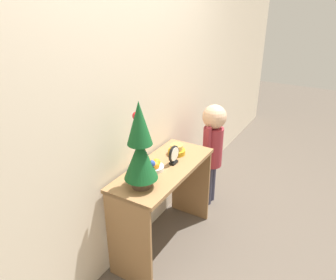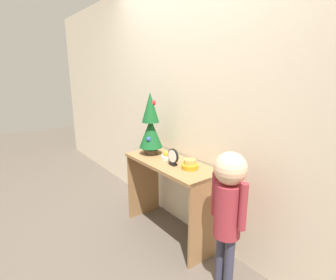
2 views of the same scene
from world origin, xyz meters
name	(u,v)px [view 1 (image 1 of 2)]	position (x,y,z in m)	size (l,w,h in m)	color
ground_plane	(185,251)	(0.00, 0.00, 0.00)	(12.00, 12.00, 0.00)	brown
back_wall	(134,100)	(0.00, 0.46, 1.25)	(7.00, 0.05, 2.50)	beige
console_table	(164,188)	(0.00, 0.21, 0.56)	(0.99, 0.42, 0.75)	olive
mini_tree	(140,148)	(-0.31, 0.20, 1.05)	(0.23, 0.23, 0.62)	#4C3828
fruit_bowl	(154,166)	(-0.07, 0.25, 0.78)	(0.16, 0.16, 0.08)	silver
singing_bowl	(177,150)	(0.24, 0.23, 0.79)	(0.14, 0.14, 0.08)	#B78419
desk_clock	(174,155)	(0.09, 0.17, 0.83)	(0.13, 0.04, 0.15)	black
child_figure	(213,140)	(0.77, 0.12, 0.69)	(0.30, 0.23, 1.05)	#38384C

